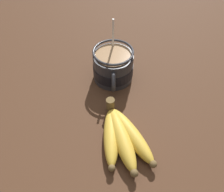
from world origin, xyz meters
TOP-DOWN VIEW (x-y plane):
  - table at (0.00, 0.00)cm, footprint 124.52×124.52cm
  - coffee_mug at (-8.90, 2.88)cm, footprint 13.58×10.37cm
  - banana_bunch at (10.64, 4.52)cm, footprint 18.00×11.25cm

SIDE VIEW (x-z plane):
  - table at x=0.00cm, z-range 0.00..2.91cm
  - banana_bunch at x=10.64cm, z-range 2.56..6.70cm
  - coffee_mug at x=-8.90cm, z-range -1.38..14.96cm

